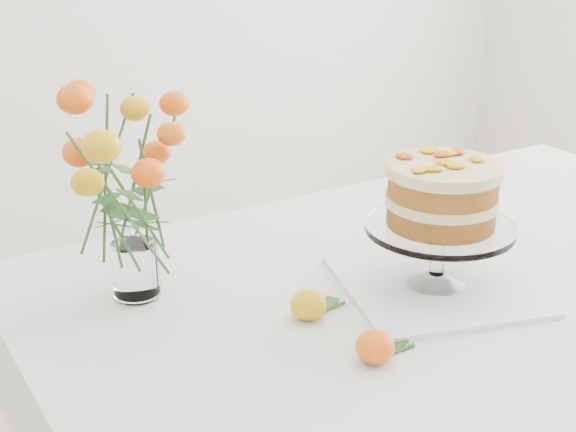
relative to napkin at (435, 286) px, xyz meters
name	(u,v)px	position (x,y,z in m)	size (l,w,h in m)	color
table	(454,316)	(0.07, 0.02, -0.09)	(1.43, 0.93, 0.76)	tan
napkin	(435,286)	(0.00, 0.00, 0.00)	(0.29, 0.29, 0.01)	white
cake_stand	(442,201)	(0.00, 0.00, 0.15)	(0.24, 0.24, 0.21)	white
rose_vase	(127,167)	(-0.43, 0.22, 0.21)	(0.28, 0.28, 0.37)	white
loose_rose_near	(308,305)	(-0.23, 0.02, 0.02)	(0.10, 0.06, 0.05)	yellow
loose_rose_far	(375,347)	(-0.22, -0.13, 0.02)	(0.10, 0.05, 0.05)	#E33D0B
stray_petal_a	(443,315)	(-0.05, -0.08, 0.00)	(0.03, 0.02, 0.00)	yellow
stray_petal_b	(510,310)	(0.05, -0.12, 0.00)	(0.03, 0.02, 0.00)	yellow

